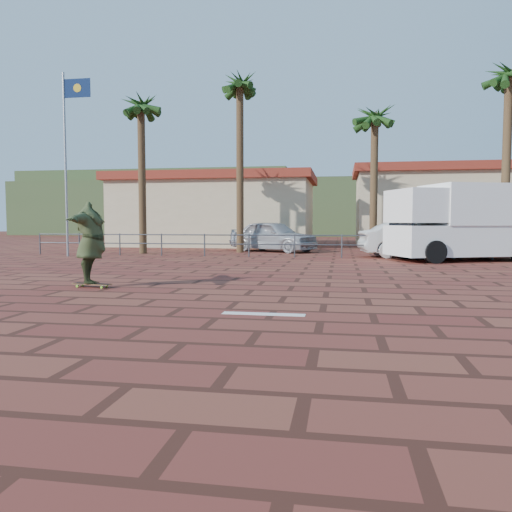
{
  "coord_description": "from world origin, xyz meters",
  "views": [
    {
      "loc": [
        1.97,
        -9.37,
        1.56
      ],
      "look_at": [
        0.15,
        1.29,
        0.8
      ],
      "focal_mm": 35.0,
      "sensor_mm": 36.0,
      "label": 1
    }
  ],
  "objects_px": {
    "longboard": "(92,284)",
    "car_silver": "(273,236)",
    "campervan": "(465,221)",
    "skateboarder": "(91,243)",
    "car_white": "(416,239)"
  },
  "relations": [
    {
      "from": "skateboarder",
      "to": "car_white",
      "type": "relative_size",
      "value": 0.5
    },
    {
      "from": "longboard",
      "to": "campervan",
      "type": "height_order",
      "value": "campervan"
    },
    {
      "from": "car_white",
      "to": "car_silver",
      "type": "bearing_deg",
      "value": 56.62
    },
    {
      "from": "longboard",
      "to": "car_white",
      "type": "height_order",
      "value": "car_white"
    },
    {
      "from": "longboard",
      "to": "campervan",
      "type": "xyz_separation_m",
      "value": [
        10.6,
        10.07,
        1.49
      ]
    },
    {
      "from": "car_white",
      "to": "skateboarder",
      "type": "bearing_deg",
      "value": 133.14
    },
    {
      "from": "longboard",
      "to": "car_silver",
      "type": "relative_size",
      "value": 0.21
    },
    {
      "from": "car_silver",
      "to": "campervan",
      "type": "bearing_deg",
      "value": -90.94
    },
    {
      "from": "campervan",
      "to": "car_silver",
      "type": "distance_m",
      "value": 9.45
    },
    {
      "from": "skateboarder",
      "to": "car_silver",
      "type": "distance_m",
      "value": 14.74
    },
    {
      "from": "skateboarder",
      "to": "campervan",
      "type": "relative_size",
      "value": 0.38
    },
    {
      "from": "car_white",
      "to": "longboard",
      "type": "bearing_deg",
      "value": 133.14
    },
    {
      "from": "longboard",
      "to": "car_white",
      "type": "relative_size",
      "value": 0.21
    },
    {
      "from": "campervan",
      "to": "longboard",
      "type": "bearing_deg",
      "value": -157.55
    },
    {
      "from": "campervan",
      "to": "car_silver",
      "type": "xyz_separation_m",
      "value": [
        -8.28,
        4.48,
        -0.78
      ]
    }
  ]
}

